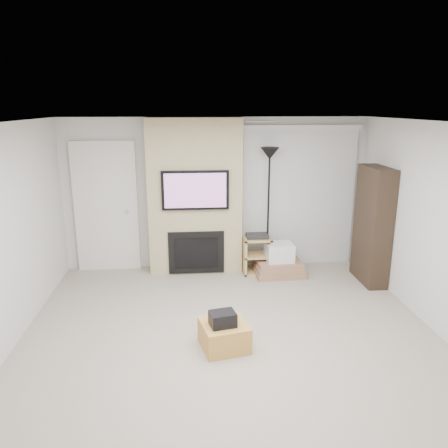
{
  "coord_description": "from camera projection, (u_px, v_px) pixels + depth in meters",
  "views": [
    {
      "loc": [
        -0.49,
        -4.38,
        2.68
      ],
      "look_at": [
        0.0,
        1.2,
        1.15
      ],
      "focal_mm": 35.0,
      "sensor_mm": 36.0,
      "label": 1
    }
  ],
  "objects": [
    {
      "name": "floor",
      "position": [
        233.0,
        349.0,
        4.95
      ],
      "size": [
        5.0,
        5.5,
        0.0
      ],
      "primitive_type": "cube",
      "color": "#9E9285",
      "rests_on": "ground"
    },
    {
      "name": "ceiling",
      "position": [
        235.0,
        124.0,
        4.3
      ],
      "size": [
        5.0,
        5.5,
        0.0
      ],
      "primitive_type": "cube",
      "color": "white",
      "rests_on": "wall_back"
    },
    {
      "name": "wall_back",
      "position": [
        216.0,
        194.0,
        7.27
      ],
      "size": [
        5.0,
        0.0,
        2.5
      ],
      "primitive_type": "cube",
      "rotation": [
        1.57,
        0.0,
        0.0
      ],
      "color": "silver",
      "rests_on": "ground"
    },
    {
      "name": "wall_front",
      "position": [
        301.0,
        430.0,
        1.98
      ],
      "size": [
        5.0,
        0.0,
        2.5
      ],
      "primitive_type": "cube",
      "rotation": [
        1.57,
        0.0,
        0.0
      ],
      "color": "silver",
      "rests_on": "ground"
    },
    {
      "name": "hvac_vent",
      "position": [
        261.0,
        121.0,
        5.1
      ],
      "size": [
        0.35,
        0.18,
        0.01
      ],
      "primitive_type": "cube",
      "color": "silver",
      "rests_on": "ceiling"
    },
    {
      "name": "ottoman",
      "position": [
        224.0,
        335.0,
        4.96
      ],
      "size": [
        0.59,
        0.59,
        0.3
      ],
      "primitive_type": "cube",
      "rotation": [
        0.0,
        0.0,
        0.21
      ],
      "color": "#C38A3F",
      "rests_on": "floor"
    },
    {
      "name": "black_bag",
      "position": [
        223.0,
        319.0,
        4.86
      ],
      "size": [
        0.32,
        0.27,
        0.16
      ],
      "primitive_type": "cube",
      "rotation": [
        0.0,
        0.0,
        0.21
      ],
      "color": "black",
      "rests_on": "ottoman"
    },
    {
      "name": "fireplace_wall",
      "position": [
        195.0,
        198.0,
        7.04
      ],
      "size": [
        1.5,
        0.47,
        2.5
      ],
      "color": "tan",
      "rests_on": "floor"
    },
    {
      "name": "entry_door",
      "position": [
        106.0,
        208.0,
        7.13
      ],
      "size": [
        1.02,
        0.11,
        2.14
      ],
      "color": "silver",
      "rests_on": "floor"
    },
    {
      "name": "vertical_blinds",
      "position": [
        299.0,
        192.0,
        7.33
      ],
      "size": [
        1.98,
        0.1,
        2.37
      ],
      "color": "silver",
      "rests_on": "floor"
    },
    {
      "name": "floor_lamp",
      "position": [
        269.0,
        174.0,
        7.01
      ],
      "size": [
        0.3,
        0.3,
        2.04
      ],
      "color": "black",
      "rests_on": "floor"
    },
    {
      "name": "av_stand",
      "position": [
        257.0,
        252.0,
        7.15
      ],
      "size": [
        0.45,
        0.38,
        0.66
      ],
      "color": "tan",
      "rests_on": "floor"
    },
    {
      "name": "box_stack",
      "position": [
        279.0,
        263.0,
        7.11
      ],
      "size": [
        0.81,
        0.63,
        0.53
      ],
      "color": "#996F54",
      "rests_on": "floor"
    },
    {
      "name": "bookshelf",
      "position": [
        373.0,
        226.0,
        6.67
      ],
      "size": [
        0.3,
        0.8,
        1.8
      ],
      "color": "black",
      "rests_on": "floor"
    }
  ]
}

